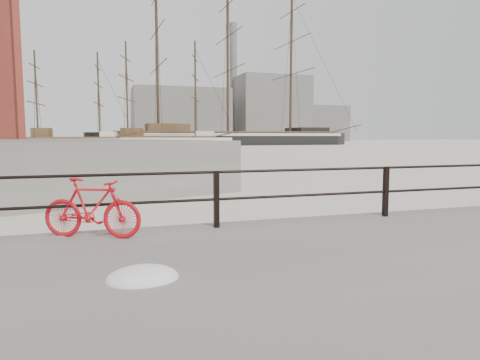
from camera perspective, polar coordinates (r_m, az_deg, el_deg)
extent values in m
plane|color=white|center=(9.30, 18.13, -6.56)|extent=(400.00, 400.00, 0.00)
imported|color=red|center=(7.12, -19.13, -3.57)|extent=(1.54, 0.86, 0.95)
ellipsoid|color=white|center=(5.03, -12.92, -11.15)|extent=(0.82, 0.64, 0.29)
cube|color=gray|center=(149.69, -7.94, 8.50)|extent=(32.00, 18.00, 18.00)
cube|color=gray|center=(164.18, 4.03, 9.35)|extent=(26.00, 20.00, 24.00)
cube|color=gray|center=(178.14, 10.37, 7.39)|extent=(20.00, 16.00, 14.00)
cylinder|color=gray|center=(165.54, -0.89, 12.81)|extent=(2.80, 2.80, 44.00)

